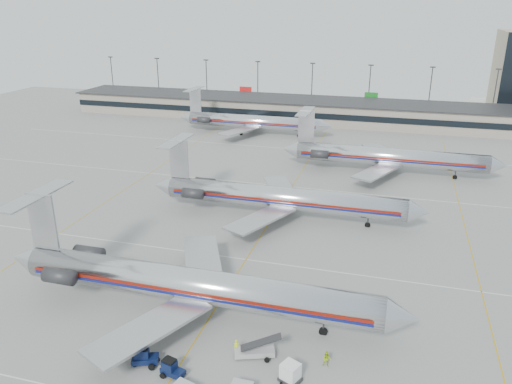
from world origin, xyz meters
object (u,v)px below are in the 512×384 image
(jet_foreground, at_px, (187,284))
(jet_second_row, at_px, (277,197))
(belt_loader, at_px, (255,350))
(uld_container, at_px, (290,373))
(tug_center, at_px, (171,369))

(jet_foreground, distance_m, jet_second_row, 29.12)
(jet_second_row, bearing_deg, jet_foreground, -96.67)
(jet_foreground, height_order, belt_loader, jet_foreground)
(jet_foreground, height_order, uld_container, jet_foreground)
(jet_second_row, height_order, tug_center, jet_second_row)
(jet_second_row, bearing_deg, uld_container, -74.59)
(jet_foreground, xyz_separation_m, jet_second_row, (3.38, 28.93, -0.19))
(jet_foreground, distance_m, belt_loader, 11.23)
(uld_container, bearing_deg, jet_foreground, 173.87)
(tug_center, distance_m, belt_loader, 8.39)
(jet_second_row, bearing_deg, tug_center, -91.11)
(jet_second_row, relative_size, belt_loader, 9.40)
(jet_foreground, height_order, jet_second_row, jet_foreground)
(jet_second_row, distance_m, belt_loader, 34.88)
(tug_center, xyz_separation_m, belt_loader, (6.81, 4.90, -0.18))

